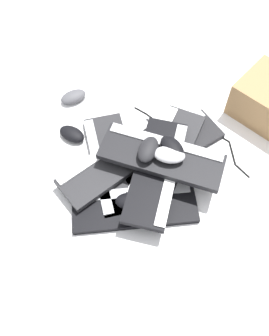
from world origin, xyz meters
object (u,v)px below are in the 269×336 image
keyboard_4 (114,162)px  mouse_5 (148,149)px  mouse_2 (172,148)px  keyboard_3 (167,155)px  mouse_1 (131,151)px  keyboard_1 (112,163)px  keyboard_0 (168,147)px  mouse_6 (74,97)px  keyboard_5 (157,171)px  mouse_0 (72,134)px  mouse_4 (169,155)px  mouse_3 (131,201)px  keyboard_6 (162,156)px  keyboard_2 (135,207)px

keyboard_4 → mouse_5: (0.11, -0.07, 0.10)m
keyboard_4 → mouse_2: 0.23m
keyboard_3 → mouse_1: bearing=154.6°
keyboard_1 → mouse_5: size_ratio=4.22×
keyboard_0 → mouse_6: 0.46m
keyboard_5 → mouse_2: bearing=18.5°
keyboard_1 → keyboard_4: (0.00, -0.02, 0.03)m
mouse_0 → mouse_4: size_ratio=1.00×
keyboard_3 → mouse_3: (-0.21, -0.11, 0.01)m
keyboard_4 → mouse_1: 0.08m
mouse_1 → mouse_3: size_ratio=1.00×
keyboard_3 → mouse_3: mouse_3 is taller
keyboard_0 → mouse_5: mouse_5 is taller
keyboard_6 → mouse_6: 0.50m
mouse_0 → mouse_6: 0.19m
keyboard_0 → mouse_6: bearing=118.4°
keyboard_2 → mouse_0: 0.40m
keyboard_2 → keyboard_6: 0.20m
keyboard_2 → mouse_0: mouse_0 is taller
mouse_0 → mouse_6: (0.08, 0.17, 0.00)m
keyboard_1 → keyboard_3: size_ratio=1.05×
mouse_5 → mouse_4: bearing=93.6°
keyboard_1 → mouse_4: mouse_4 is taller
keyboard_5 → keyboard_1: bearing=128.5°
keyboard_0 → mouse_4: size_ratio=4.08×
keyboard_1 → mouse_6: 0.37m
keyboard_5 → mouse_6: size_ratio=3.86×
keyboard_4 → keyboard_5: bearing=-48.1°
mouse_4 → mouse_6: 0.54m
keyboard_3 → mouse_2: mouse_2 is taller
mouse_1 → mouse_4: size_ratio=1.00×
mouse_1 → mouse_4: mouse_4 is taller
keyboard_1 → keyboard_6: (0.15, -0.11, 0.09)m
keyboard_6 → mouse_3: size_ratio=3.87×
mouse_0 → mouse_5: bearing=5.1°
keyboard_1 → keyboard_4: 0.03m
mouse_1 → mouse_0: bearing=-95.7°
mouse_1 → mouse_3: bearing=21.3°
mouse_1 → keyboard_5: bearing=70.0°
mouse_1 → mouse_3: mouse_1 is taller
keyboard_0 → mouse_3: (-0.24, -0.15, 0.04)m
keyboard_5 → keyboard_0: bearing=41.6°
mouse_5 → mouse_6: bearing=-117.7°
keyboard_0 → keyboard_1: 0.23m
mouse_4 → mouse_5: bearing=-8.0°
keyboard_3 → keyboard_6: 0.08m
mouse_1 → keyboard_2: bearing=24.7°
keyboard_6 → mouse_1: (-0.08, 0.08, -0.02)m
keyboard_0 → mouse_0: bearing=142.7°
keyboard_3 → mouse_5: mouse_5 is taller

